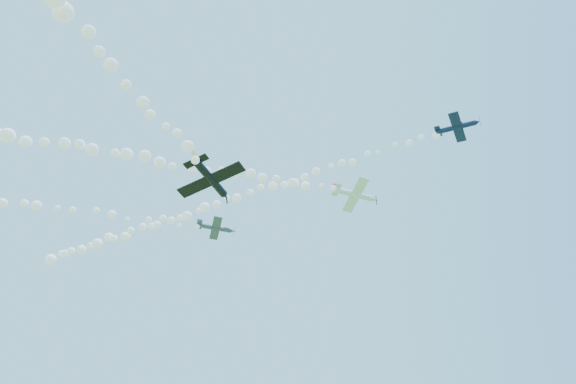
{
  "coord_description": "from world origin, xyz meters",
  "views": [
    {
      "loc": [
        6.8,
        -64.23,
        2.0
      ],
      "look_at": [
        3.85,
        -7.19,
        47.69
      ],
      "focal_mm": 30.0,
      "sensor_mm": 36.0,
      "label": 1
    }
  ],
  "objects_px": {
    "plane_black": "(211,179)",
    "plane_grey": "(216,228)",
    "plane_white": "(355,195)",
    "plane_navy": "(457,127)"
  },
  "relations": [
    {
      "from": "plane_black",
      "to": "plane_navy",
      "type": "bearing_deg",
      "value": -58.02
    },
    {
      "from": "plane_black",
      "to": "plane_grey",
      "type": "bearing_deg",
      "value": 30.38
    },
    {
      "from": "plane_white",
      "to": "plane_navy",
      "type": "height_order",
      "value": "plane_navy"
    },
    {
      "from": "plane_navy",
      "to": "plane_white",
      "type": "bearing_deg",
      "value": 159.03
    },
    {
      "from": "plane_white",
      "to": "plane_navy",
      "type": "xyz_separation_m",
      "value": [
        14.06,
        -13.77,
        1.07
      ]
    },
    {
      "from": "plane_black",
      "to": "plane_white",
      "type": "bearing_deg",
      "value": -22.78
    },
    {
      "from": "plane_white",
      "to": "plane_grey",
      "type": "relative_size",
      "value": 1.2
    },
    {
      "from": "plane_navy",
      "to": "plane_grey",
      "type": "height_order",
      "value": "plane_navy"
    },
    {
      "from": "plane_white",
      "to": "plane_grey",
      "type": "height_order",
      "value": "plane_white"
    },
    {
      "from": "plane_grey",
      "to": "plane_black",
      "type": "distance_m",
      "value": 24.62
    }
  ]
}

